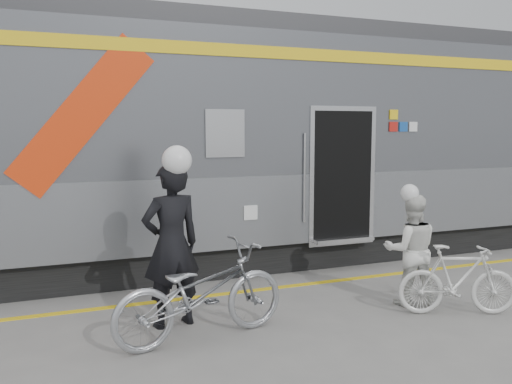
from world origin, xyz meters
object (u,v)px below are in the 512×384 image
man (171,245)px  bicycle_right (458,280)px  bicycle_left (201,292)px  woman (411,250)px

man → bicycle_right: man is taller
man → bicycle_left: 0.73m
woman → bicycle_right: bearing=141.3°
bicycle_left → woman: (2.90, 0.15, 0.20)m
bicycle_left → woman: woman is taller
man → bicycle_left: bearing=99.5°
man → bicycle_right: 3.57m
man → woman: bearing=162.3°
man → bicycle_left: man is taller
woman → bicycle_right: 0.69m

